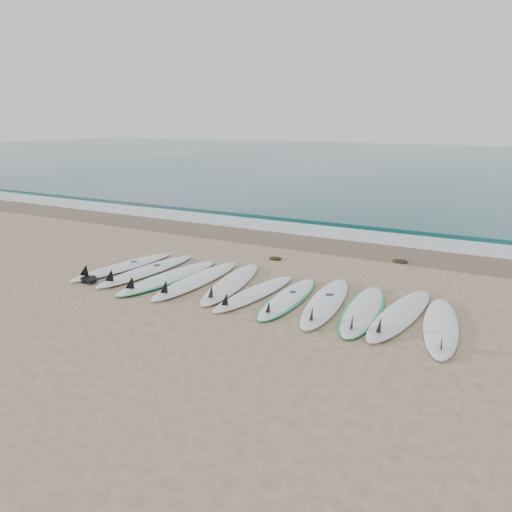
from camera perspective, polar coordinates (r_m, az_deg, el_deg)
The scene contains 19 objects.
ground at distance 9.57m, azimuth 0.35°, elevation -4.14°, with size 120.00×120.00×0.00m, color tan.
ocean at distance 40.80m, azimuth 22.72°, elevation 9.77°, with size 120.00×55.00×0.03m, color #1E5557.
wet_sand_band at distance 13.18m, azimuth 8.78°, elevation 1.19°, with size 120.00×1.80×0.01m, color brown.
foam_band at distance 14.47m, azimuth 10.68°, elevation 2.44°, with size 120.00×1.40×0.04m, color silver.
wave_crest at distance 15.86m, azimuth 12.37°, elevation 3.60°, with size 120.00×1.00×0.10m, color #1E5557.
surfboard_0 at distance 11.37m, azimuth -15.12°, elevation -1.17°, with size 0.93×2.79×0.35m.
surfboard_1 at distance 10.94m, azimuth -12.55°, elevation -1.64°, with size 0.77×2.86×0.36m.
surfboard_2 at distance 10.42m, azimuth -10.03°, elevation -2.42°, with size 0.96×2.89×0.36m.
surfboard_3 at distance 10.12m, azimuth -6.96°, elevation -2.77°, with size 0.59×2.83×0.36m.
surfboard_4 at distance 9.88m, azimuth -2.97°, elevation -3.16°, with size 1.04×2.81×0.35m.
surfboard_5 at distance 9.34m, azimuth -0.30°, elevation -4.29°, with size 0.79×2.51×0.32m.
surfboard_6 at distance 9.13m, azimuth 3.61°, elevation -4.85°, with size 0.71×2.46×0.31m.
surfboard_7 at distance 8.95m, azimuth 7.90°, elevation -5.30°, with size 0.91×2.78×0.35m.
surfboard_8 at distance 8.74m, azimuth 12.10°, elevation -6.09°, with size 0.89×2.64×0.33m.
surfboard_9 at distance 8.67m, azimuth 16.04°, elevation -6.46°, with size 0.84×2.79×0.35m.
surfboard_10 at distance 8.40m, azimuth 20.37°, elevation -7.60°, with size 0.91×2.61×0.33m.
seaweed_near at distance 11.75m, azimuth 2.21°, elevation -0.26°, with size 0.31×0.24×0.06m, color black.
seaweed_far at distance 11.96m, azimuth 16.14°, elevation -0.57°, with size 0.35×0.28×0.07m, color black.
leash_coil at distance 10.68m, azimuth -18.52°, elevation -2.59°, with size 0.46×0.36×0.11m.
Camera 1 is at (4.24, -7.96, 3.20)m, focal length 35.00 mm.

